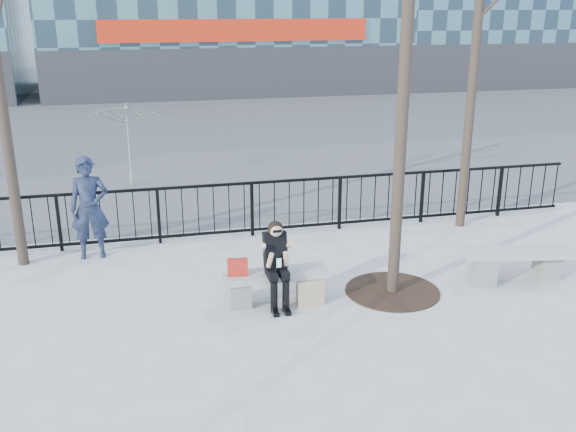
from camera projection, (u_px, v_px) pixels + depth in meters
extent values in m
plane|color=#9E9D99|center=(275.00, 301.00, 9.91)|extent=(120.00, 120.00, 0.00)
cube|color=#474747|center=(189.00, 128.00, 23.76)|extent=(60.00, 23.00, 0.01)
cube|color=black|center=(241.00, 184.00, 12.34)|extent=(14.00, 0.05, 0.05)
cube|color=black|center=(242.00, 230.00, 12.64)|extent=(14.00, 0.05, 0.05)
cube|color=#2D2D30|center=(238.00, 74.00, 30.47)|extent=(18.00, 0.08, 2.40)
cube|color=#B21F0B|center=(237.00, 30.00, 29.79)|extent=(12.60, 0.12, 1.00)
cube|color=#2D2D30|center=(553.00, 66.00, 34.22)|extent=(16.00, 0.08, 2.40)
cylinder|color=black|center=(406.00, 50.00, 9.06)|extent=(0.18, 0.18, 7.50)
cylinder|color=black|center=(475.00, 52.00, 12.20)|extent=(0.18, 0.18, 7.00)
cylinder|color=black|center=(392.00, 291.00, 10.24)|extent=(1.50, 1.50, 0.02)
cube|color=slate|center=(239.00, 293.00, 9.73)|extent=(0.32, 0.38, 0.40)
cube|color=slate|center=(309.00, 286.00, 9.97)|extent=(0.32, 0.38, 0.40)
cube|color=gray|center=(275.00, 275.00, 9.77)|extent=(1.65, 0.46, 0.09)
cube|color=slate|center=(483.00, 271.00, 10.50)|extent=(0.35, 0.41, 0.43)
cube|color=slate|center=(547.00, 264.00, 10.76)|extent=(0.35, 0.41, 0.43)
cube|color=gray|center=(517.00, 253.00, 10.54)|extent=(1.79, 0.50, 0.10)
cube|color=red|center=(238.00, 267.00, 9.61)|extent=(0.32, 0.19, 0.25)
cube|color=beige|center=(310.00, 293.00, 9.73)|extent=(0.42, 0.16, 0.39)
imported|color=black|center=(89.00, 208.00, 11.37)|extent=(0.68, 0.45, 1.86)
imported|color=yellow|center=(129.00, 145.00, 15.85)|extent=(2.39, 2.44, 2.09)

